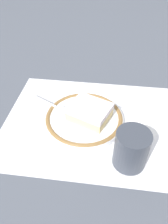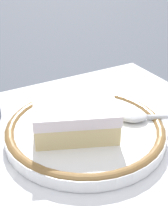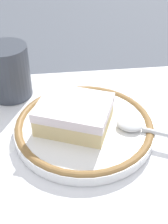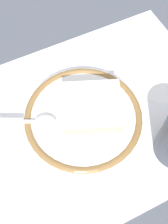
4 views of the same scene
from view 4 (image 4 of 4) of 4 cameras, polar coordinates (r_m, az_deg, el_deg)
ground_plane at (r=0.52m, az=1.92°, el=-0.78°), size 2.40×2.40×0.00m
placemat at (r=0.52m, az=1.92°, el=-0.74°), size 0.46×0.36×0.00m
plate at (r=0.51m, az=0.00°, el=-1.38°), size 0.21×0.21×0.02m
cake_slice at (r=0.49m, az=1.48°, el=0.68°), size 0.12×0.11×0.04m
spoon at (r=0.50m, az=-10.08°, el=-1.76°), size 0.13×0.08×0.01m
napkin at (r=0.58m, az=13.77°, el=6.34°), size 0.14×0.14×0.00m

